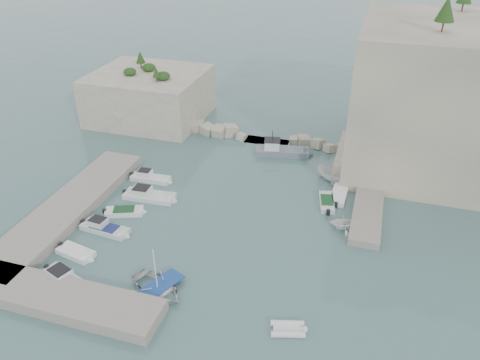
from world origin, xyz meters
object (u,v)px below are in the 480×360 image
(tender_east_c, at_px, (339,196))
(motorboat_f, at_px, (68,285))
(inflatable_dinghy, at_px, (288,330))
(tender_east_b, at_px, (326,204))
(motorboat_c, at_px, (125,214))
(motorboat_e, at_px, (76,255))
(tender_east_a, at_px, (343,228))
(motorboat_a, at_px, (151,180))
(motorboat_b, at_px, (150,198))
(motorboat_d, at_px, (105,231))
(tender_east_d, at_px, (334,182))
(rowboat, at_px, (158,292))
(work_boat, at_px, (282,155))

(tender_east_c, bearing_deg, motorboat_f, 137.66)
(inflatable_dinghy, distance_m, tender_east_b, 18.50)
(motorboat_c, distance_m, motorboat_e, 7.42)
(motorboat_e, distance_m, tender_east_a, 26.16)
(tender_east_b, bearing_deg, motorboat_a, 80.48)
(tender_east_b, height_order, tender_east_c, same)
(motorboat_b, relative_size, inflatable_dinghy, 2.20)
(motorboat_d, bearing_deg, motorboat_b, 82.90)
(tender_east_a, xyz_separation_m, tender_east_d, (-1.98, 8.89, 0.00))
(tender_east_b, relative_size, tender_east_d, 0.89)
(motorboat_c, xyz_separation_m, tender_east_c, (21.39, 10.09, 0.00))
(tender_east_c, bearing_deg, inflatable_dinghy, 177.85)
(motorboat_b, relative_size, motorboat_d, 1.13)
(motorboat_b, relative_size, motorboat_e, 1.58)
(rowboat, bearing_deg, tender_east_d, -4.40)
(tender_east_b, bearing_deg, rowboat, 133.94)
(motorboat_f, distance_m, tender_east_d, 31.28)
(motorboat_c, xyz_separation_m, motorboat_d, (-0.32, -3.31, 0.00))
(motorboat_a, height_order, motorboat_f, same)
(motorboat_e, relative_size, rowboat, 0.76)
(motorboat_a, bearing_deg, motorboat_d, -91.14)
(motorboat_e, height_order, tender_east_b, same)
(motorboat_c, xyz_separation_m, work_boat, (13.08, 18.19, 0.00))
(motorboat_a, xyz_separation_m, inflatable_dinghy, (20.29, -17.54, 0.00))
(motorboat_c, height_order, work_boat, work_boat)
(motorboat_c, distance_m, motorboat_f, 11.09)
(motorboat_b, relative_size, tender_east_d, 1.30)
(inflatable_dinghy, distance_m, tender_east_c, 20.57)
(inflatable_dinghy, bearing_deg, motorboat_d, 145.29)
(work_boat, bearing_deg, motorboat_f, -124.30)
(motorboat_f, bearing_deg, tender_east_b, 64.36)
(motorboat_d, xyz_separation_m, tender_east_b, (20.58, 11.38, 0.00))
(motorboat_e, xyz_separation_m, tender_east_b, (21.25, 15.43, 0.00))
(motorboat_a, relative_size, motorboat_d, 0.93)
(motorboat_a, height_order, inflatable_dinghy, motorboat_a)
(work_boat, bearing_deg, motorboat_a, -151.91)
(motorboat_d, distance_m, tender_east_d, 26.50)
(motorboat_e, height_order, tender_east_a, tender_east_a)
(motorboat_b, xyz_separation_m, tender_east_a, (21.29, 0.68, 0.00))
(motorboat_c, height_order, motorboat_d, motorboat_d)
(motorboat_a, distance_m, rowboat, 18.86)
(tender_east_d, bearing_deg, rowboat, 174.60)
(motorboat_d, height_order, tender_east_d, tender_east_d)
(motorboat_b, bearing_deg, motorboat_c, -111.93)
(motorboat_a, height_order, tender_east_d, tender_east_d)
(motorboat_c, distance_m, tender_east_b, 21.81)
(motorboat_c, height_order, motorboat_f, motorboat_f)
(motorboat_a, xyz_separation_m, tender_east_a, (22.92, -2.93, 0.00))
(motorboat_a, height_order, motorboat_d, same)
(motorboat_a, bearing_deg, tender_east_c, 5.98)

